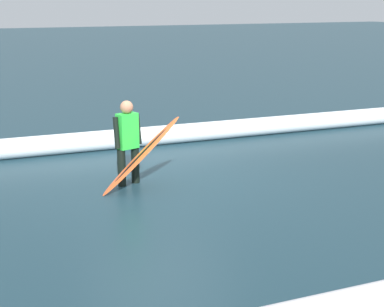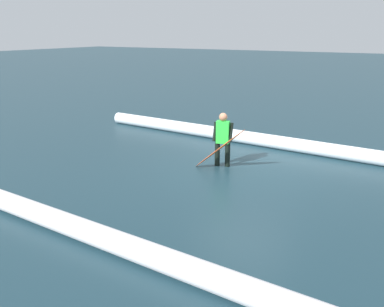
# 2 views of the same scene
# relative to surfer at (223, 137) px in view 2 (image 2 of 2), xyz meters

# --- Properties ---
(ground_plane) EXTENTS (124.75, 124.75, 0.00)m
(ground_plane) POSITION_rel_surfer_xyz_m (-0.60, -0.15, -0.81)
(ground_plane) COLOR #1C3742
(surfer) EXTENTS (0.51, 0.29, 1.45)m
(surfer) POSITION_rel_surfer_xyz_m (0.00, 0.00, 0.00)
(surfer) COLOR black
(surfer) RESTS_ON ground_plane
(surfboard) EXTENTS (1.42, 0.32, 1.21)m
(surfboard) POSITION_rel_surfer_xyz_m (-0.10, 0.38, -0.21)
(surfboard) COLOR #E55926
(surfboard) RESTS_ON ground_plane
(wave_crest_foreground) EXTENTS (14.91, 1.39, 0.42)m
(wave_crest_foreground) POSITION_rel_surfer_xyz_m (-1.43, -2.35, -0.60)
(wave_crest_foreground) COLOR white
(wave_crest_foreground) RESTS_ON ground_plane
(wave_crest_midground) EXTENTS (15.03, 1.33, 0.39)m
(wave_crest_midground) POSITION_rel_surfer_xyz_m (-3.56, 5.24, -0.61)
(wave_crest_midground) COLOR white
(wave_crest_midground) RESTS_ON ground_plane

